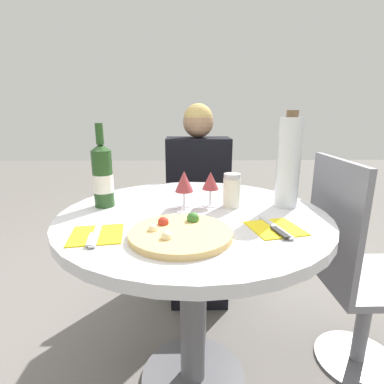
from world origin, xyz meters
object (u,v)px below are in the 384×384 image
(wine_bottle, at_px, (103,176))
(tall_carafe, at_px, (289,162))
(chair_behind_diner, at_px, (197,214))
(chair_empty_side, at_px, (354,275))
(pizza_large, at_px, (180,233))
(dining_table, at_px, (193,250))
(seated_diner, at_px, (198,212))

(wine_bottle, relative_size, tall_carafe, 0.88)
(chair_behind_diner, xyz_separation_m, wine_bottle, (-0.39, -0.79, 0.43))
(chair_empty_side, height_order, wine_bottle, wine_bottle)
(chair_empty_side, relative_size, pizza_large, 3.10)
(tall_carafe, bearing_deg, wine_bottle, 178.65)
(chair_behind_diner, relative_size, tall_carafe, 2.61)
(dining_table, relative_size, chair_empty_side, 1.03)
(dining_table, relative_size, pizza_large, 3.20)
(wine_bottle, bearing_deg, seated_diner, 58.48)
(dining_table, bearing_deg, chair_empty_side, 6.72)
(dining_table, xyz_separation_m, pizza_large, (-0.04, -0.22, 0.16))
(chair_behind_diner, bearing_deg, tall_carafe, 110.91)
(dining_table, relative_size, wine_bottle, 3.07)
(chair_empty_side, bearing_deg, dining_table, -83.28)
(chair_behind_diner, distance_m, wine_bottle, 0.98)
(chair_behind_diner, relative_size, wine_bottle, 2.98)
(pizza_large, bearing_deg, chair_behind_diner, 85.11)
(dining_table, bearing_deg, wine_bottle, 166.73)
(chair_empty_side, xyz_separation_m, wine_bottle, (-1.02, -0.00, 0.43))
(seated_diner, xyz_separation_m, pizza_large, (-0.09, -0.94, 0.25))
(pizza_large, bearing_deg, dining_table, 78.93)
(dining_table, relative_size, tall_carafe, 2.69)
(seated_diner, bearing_deg, wine_bottle, 58.48)
(chair_empty_side, relative_size, wine_bottle, 2.98)
(chair_behind_diner, bearing_deg, chair_empty_side, 128.79)
(chair_behind_diner, xyz_separation_m, chair_empty_side, (0.63, -0.79, 0.00))
(dining_table, height_order, chair_empty_side, chair_empty_side)
(chair_behind_diner, distance_m, pizza_large, 1.14)
(chair_behind_diner, distance_m, tall_carafe, 0.98)
(seated_diner, distance_m, wine_bottle, 0.83)
(chair_behind_diner, bearing_deg, pizza_large, 85.11)
(dining_table, bearing_deg, pizza_large, -101.07)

